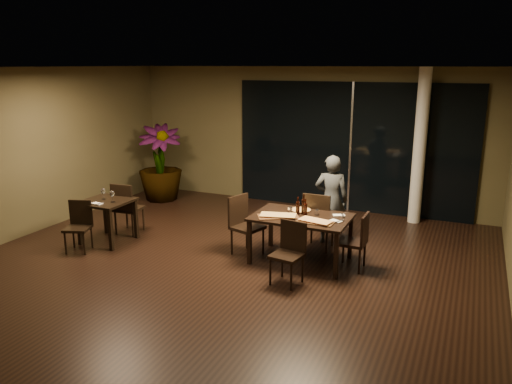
% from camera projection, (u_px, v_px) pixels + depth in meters
% --- Properties ---
extents(ground, '(8.00, 8.00, 0.00)m').
position_uv_depth(ground, '(221.00, 269.00, 7.64)').
color(ground, black).
rests_on(ground, ground).
extents(wall_back, '(8.00, 0.10, 3.00)m').
position_uv_depth(wall_back, '(307.00, 137.00, 10.85)').
color(wall_back, '#484126').
rests_on(wall_back, ground).
extents(wall_left, '(0.10, 8.00, 3.00)m').
position_uv_depth(wall_left, '(18.00, 154.00, 8.85)').
color(wall_left, '#484126').
rests_on(wall_left, ground).
extents(ceiling, '(8.00, 8.00, 0.04)m').
position_uv_depth(ceiling, '(218.00, 66.00, 6.89)').
color(ceiling, white).
rests_on(ceiling, wall_back).
extents(window_panel, '(5.00, 0.06, 2.70)m').
position_uv_depth(window_panel, '(351.00, 148.00, 10.42)').
color(window_panel, black).
rests_on(window_panel, ground).
extents(column, '(0.24, 0.24, 3.00)m').
position_uv_depth(column, '(420.00, 147.00, 9.56)').
color(column, silver).
rests_on(column, ground).
extents(main_table, '(1.50, 1.00, 0.75)m').
position_uv_depth(main_table, '(301.00, 221.00, 7.79)').
color(main_table, black).
rests_on(main_table, ground).
extents(side_table, '(0.80, 0.80, 0.75)m').
position_uv_depth(side_table, '(107.00, 207.00, 8.69)').
color(side_table, black).
rests_on(side_table, ground).
extents(chair_main_far, '(0.46, 0.46, 0.99)m').
position_uv_depth(chair_main_far, '(318.00, 218.00, 8.30)').
color(chair_main_far, black).
rests_on(chair_main_far, ground).
extents(chair_main_near, '(0.47, 0.47, 0.89)m').
position_uv_depth(chair_main_near, '(290.00, 249.00, 7.08)').
color(chair_main_near, black).
rests_on(chair_main_near, ground).
extents(chair_main_left, '(0.56, 0.56, 0.97)m').
position_uv_depth(chair_main_left, '(243.00, 222.00, 8.17)').
color(chair_main_left, black).
rests_on(chair_main_left, ground).
extents(chair_main_right, '(0.42, 0.42, 0.88)m').
position_uv_depth(chair_main_right, '(357.00, 238.00, 7.52)').
color(chair_main_right, black).
rests_on(chair_main_right, ground).
extents(chair_side_far, '(0.48, 0.48, 0.96)m').
position_uv_depth(chair_side_far, '(126.00, 206.00, 9.10)').
color(chair_side_far, black).
rests_on(chair_side_far, ground).
extents(chair_side_near, '(0.50, 0.50, 0.84)m').
position_uv_depth(chair_side_near, '(79.00, 223.00, 8.33)').
color(chair_side_near, black).
rests_on(chair_side_near, ground).
extents(diner, '(0.59, 0.45, 1.56)m').
position_uv_depth(diner, '(331.00, 200.00, 8.60)').
color(diner, '#313436').
rests_on(diner, ground).
extents(potted_plant, '(1.32, 1.32, 1.73)m').
position_uv_depth(potted_plant, '(160.00, 163.00, 11.34)').
color(potted_plant, '#1D501A').
rests_on(potted_plant, ground).
extents(pizza_board_left, '(0.70, 0.58, 0.01)m').
position_uv_depth(pizza_board_left, '(278.00, 216.00, 7.72)').
color(pizza_board_left, '#462916').
rests_on(pizza_board_left, main_table).
extents(pizza_board_right, '(0.55, 0.29, 0.01)m').
position_uv_depth(pizza_board_right, '(315.00, 222.00, 7.45)').
color(pizza_board_right, '#492D17').
rests_on(pizza_board_right, main_table).
extents(oblong_pizza_left, '(0.57, 0.36, 0.02)m').
position_uv_depth(oblong_pizza_left, '(278.00, 215.00, 7.72)').
color(oblong_pizza_left, maroon).
rests_on(oblong_pizza_left, pizza_board_left).
extents(oblong_pizza_right, '(0.50, 0.31, 0.02)m').
position_uv_depth(oblong_pizza_right, '(315.00, 221.00, 7.44)').
color(oblong_pizza_right, maroon).
rests_on(oblong_pizza_right, pizza_board_right).
extents(round_pizza, '(0.32, 0.32, 0.01)m').
position_uv_depth(round_pizza, '(301.00, 210.00, 8.05)').
color(round_pizza, '#B51B14').
rests_on(round_pizza, main_table).
extents(bottle_a, '(0.06, 0.06, 0.28)m').
position_uv_depth(bottle_a, '(298.00, 206.00, 7.82)').
color(bottle_a, black).
rests_on(bottle_a, main_table).
extents(bottle_b, '(0.06, 0.06, 0.28)m').
position_uv_depth(bottle_b, '(305.00, 208.00, 7.73)').
color(bottle_b, black).
rests_on(bottle_b, main_table).
extents(bottle_c, '(0.07, 0.07, 0.32)m').
position_uv_depth(bottle_c, '(304.00, 204.00, 7.83)').
color(bottle_c, black).
rests_on(bottle_c, main_table).
extents(tumbler_left, '(0.07, 0.07, 0.09)m').
position_uv_depth(tumbler_left, '(290.00, 210.00, 7.95)').
color(tumbler_left, white).
rests_on(tumbler_left, main_table).
extents(tumbler_right, '(0.07, 0.07, 0.08)m').
position_uv_depth(tumbler_right, '(317.00, 212.00, 7.81)').
color(tumbler_right, white).
rests_on(tumbler_right, main_table).
extents(napkin_near, '(0.21, 0.17, 0.01)m').
position_uv_depth(napkin_near, '(336.00, 221.00, 7.49)').
color(napkin_near, white).
rests_on(napkin_near, main_table).
extents(napkin_far, '(0.21, 0.17, 0.01)m').
position_uv_depth(napkin_far, '(339.00, 215.00, 7.78)').
color(napkin_far, white).
rests_on(napkin_far, main_table).
extents(wine_glass_a, '(0.08, 0.08, 0.19)m').
position_uv_depth(wine_glass_a, '(103.00, 194.00, 8.71)').
color(wine_glass_a, white).
rests_on(wine_glass_a, side_table).
extents(wine_glass_b, '(0.08, 0.08, 0.19)m').
position_uv_depth(wine_glass_b, '(112.00, 197.00, 8.53)').
color(wine_glass_b, white).
rests_on(wine_glass_b, side_table).
extents(side_napkin, '(0.19, 0.13, 0.01)m').
position_uv_depth(side_napkin, '(97.00, 204.00, 8.43)').
color(side_napkin, white).
rests_on(side_napkin, side_table).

